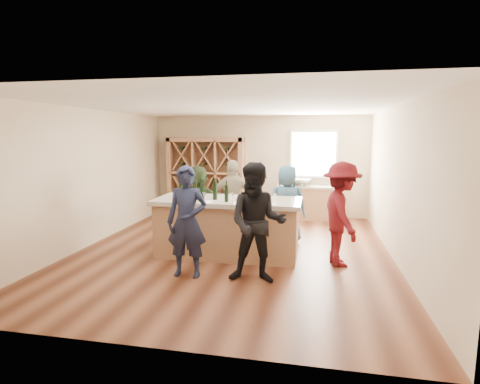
% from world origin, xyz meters
% --- Properties ---
extents(floor, '(6.00, 7.00, 0.10)m').
position_xyz_m(floor, '(0.00, 0.00, -0.05)').
color(floor, '#5B2F1D').
rests_on(floor, ground).
extents(ceiling, '(6.00, 7.00, 0.10)m').
position_xyz_m(ceiling, '(0.00, 0.00, 2.85)').
color(ceiling, white).
rests_on(ceiling, ground).
extents(wall_back, '(6.00, 0.10, 2.80)m').
position_xyz_m(wall_back, '(0.00, 3.55, 1.40)').
color(wall_back, '#C5B08F').
rests_on(wall_back, ground).
extents(wall_front, '(6.00, 0.10, 2.80)m').
position_xyz_m(wall_front, '(0.00, -3.55, 1.40)').
color(wall_front, '#C5B08F').
rests_on(wall_front, ground).
extents(wall_left, '(0.10, 7.00, 2.80)m').
position_xyz_m(wall_left, '(-3.05, 0.00, 1.40)').
color(wall_left, '#C5B08F').
rests_on(wall_left, ground).
extents(wall_right, '(0.10, 7.00, 2.80)m').
position_xyz_m(wall_right, '(3.05, 0.00, 1.40)').
color(wall_right, '#C5B08F').
rests_on(wall_right, ground).
extents(window_frame, '(1.30, 0.06, 1.30)m').
position_xyz_m(window_frame, '(1.50, 3.47, 1.75)').
color(window_frame, white).
rests_on(window_frame, wall_back).
extents(window_pane, '(1.18, 0.01, 1.18)m').
position_xyz_m(window_pane, '(1.50, 3.44, 1.75)').
color(window_pane, white).
rests_on(window_pane, wall_back).
extents(wine_rack, '(2.20, 0.45, 2.20)m').
position_xyz_m(wine_rack, '(-1.50, 3.27, 1.10)').
color(wine_rack, '#9C6D4A').
rests_on(wine_rack, floor).
extents(back_counter_base, '(1.60, 0.58, 0.86)m').
position_xyz_m(back_counter_base, '(1.40, 3.20, 0.43)').
color(back_counter_base, '#9C6D4A').
rests_on(back_counter_base, floor).
extents(back_counter_top, '(1.70, 0.62, 0.06)m').
position_xyz_m(back_counter_top, '(1.40, 3.20, 0.89)').
color(back_counter_top, '#B1A591').
rests_on(back_counter_top, back_counter_base).
extents(sink, '(0.54, 0.54, 0.19)m').
position_xyz_m(sink, '(1.20, 3.20, 1.01)').
color(sink, silver).
rests_on(sink, back_counter_top).
extents(faucet, '(0.02, 0.02, 0.30)m').
position_xyz_m(faucet, '(1.20, 3.38, 1.07)').
color(faucet, silver).
rests_on(faucet, back_counter_top).
extents(tasting_counter_base, '(2.60, 1.00, 1.00)m').
position_xyz_m(tasting_counter_base, '(-0.05, -0.25, 0.50)').
color(tasting_counter_base, '#9C6D4A').
rests_on(tasting_counter_base, floor).
extents(tasting_counter_top, '(2.72, 1.12, 0.08)m').
position_xyz_m(tasting_counter_top, '(-0.05, -0.25, 1.04)').
color(tasting_counter_top, '#B1A591').
rests_on(tasting_counter_top, tasting_counter_base).
extents(wine_bottle_a, '(0.08, 0.08, 0.28)m').
position_xyz_m(wine_bottle_a, '(-0.91, -0.41, 1.22)').
color(wine_bottle_a, black).
rests_on(wine_bottle_a, tasting_counter_top).
extents(wine_bottle_b, '(0.10, 0.10, 0.33)m').
position_xyz_m(wine_bottle_b, '(-0.80, -0.50, 1.25)').
color(wine_bottle_b, black).
rests_on(wine_bottle_b, tasting_counter_top).
extents(wine_bottle_c, '(0.09, 0.09, 0.33)m').
position_xyz_m(wine_bottle_c, '(-0.65, -0.37, 1.24)').
color(wine_bottle_c, black).
rests_on(wine_bottle_c, tasting_counter_top).
extents(wine_bottle_d, '(0.10, 0.10, 0.31)m').
position_xyz_m(wine_bottle_d, '(-0.46, -0.50, 1.24)').
color(wine_bottle_d, black).
rests_on(wine_bottle_d, tasting_counter_top).
extents(wine_bottle_e, '(0.10, 0.10, 0.33)m').
position_xyz_m(wine_bottle_e, '(-0.26, -0.35, 1.24)').
color(wine_bottle_e, black).
rests_on(wine_bottle_e, tasting_counter_top).
extents(wine_glass_a, '(0.08, 0.08, 0.17)m').
position_xyz_m(wine_glass_a, '(-0.36, -0.70, 1.16)').
color(wine_glass_a, white).
rests_on(wine_glass_a, tasting_counter_top).
extents(wine_glass_b, '(0.08, 0.08, 0.19)m').
position_xyz_m(wine_glass_b, '(0.14, -0.68, 1.17)').
color(wine_glass_b, white).
rests_on(wine_glass_b, tasting_counter_top).
extents(wine_glass_c, '(0.07, 0.07, 0.17)m').
position_xyz_m(wine_glass_c, '(0.60, -0.68, 1.16)').
color(wine_glass_c, white).
rests_on(wine_glass_c, tasting_counter_top).
extents(wine_glass_d, '(0.09, 0.09, 0.19)m').
position_xyz_m(wine_glass_d, '(0.40, -0.42, 1.17)').
color(wine_glass_d, white).
rests_on(wine_glass_d, tasting_counter_top).
extents(wine_glass_e, '(0.07, 0.07, 0.16)m').
position_xyz_m(wine_glass_e, '(0.87, -0.51, 1.16)').
color(wine_glass_e, white).
rests_on(wine_glass_e, tasting_counter_top).
extents(tasting_menu_a, '(0.22, 0.28, 0.00)m').
position_xyz_m(tasting_menu_a, '(-0.36, -0.62, 1.08)').
color(tasting_menu_a, white).
rests_on(tasting_menu_a, tasting_counter_top).
extents(tasting_menu_b, '(0.25, 0.31, 0.00)m').
position_xyz_m(tasting_menu_b, '(0.25, -0.64, 1.08)').
color(tasting_menu_b, white).
rests_on(tasting_menu_b, tasting_counter_top).
extents(tasting_menu_c, '(0.23, 0.30, 0.00)m').
position_xyz_m(tasting_menu_c, '(0.80, -0.59, 1.08)').
color(tasting_menu_c, white).
rests_on(tasting_menu_c, tasting_counter_top).
extents(person_near_left, '(0.67, 0.50, 1.79)m').
position_xyz_m(person_near_left, '(-0.44, -1.42, 0.89)').
color(person_near_left, '#191E38').
rests_on(person_near_left, floor).
extents(person_near_right, '(0.93, 0.54, 1.86)m').
position_xyz_m(person_near_right, '(0.69, -1.44, 0.93)').
color(person_near_right, black).
rests_on(person_near_right, floor).
extents(person_server, '(0.79, 1.27, 1.82)m').
position_xyz_m(person_server, '(2.01, -0.40, 0.91)').
color(person_server, '#590F14').
rests_on(person_server, floor).
extents(person_far_mid, '(1.09, 0.68, 1.75)m').
position_xyz_m(person_far_mid, '(-0.14, 0.70, 0.87)').
color(person_far_mid, gray).
rests_on(person_far_mid, floor).
extents(person_far_right, '(0.88, 0.64, 1.65)m').
position_xyz_m(person_far_right, '(0.99, 0.81, 0.83)').
color(person_far_right, '#335972').
rests_on(person_far_right, floor).
extents(person_far_left, '(1.51, 0.56, 1.61)m').
position_xyz_m(person_far_left, '(-0.99, 0.91, 0.81)').
color(person_far_left, '#263319').
rests_on(person_far_left, floor).
extents(wine_bottle_f, '(0.07, 0.07, 0.30)m').
position_xyz_m(wine_bottle_f, '(0.00, -0.55, 1.23)').
color(wine_bottle_f, black).
rests_on(wine_bottle_f, tasting_counter_top).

